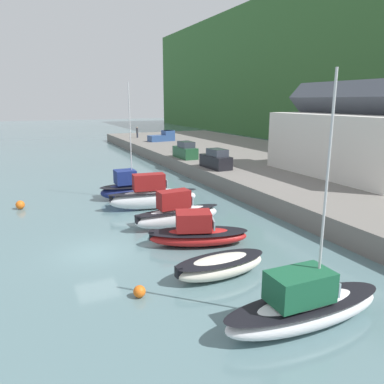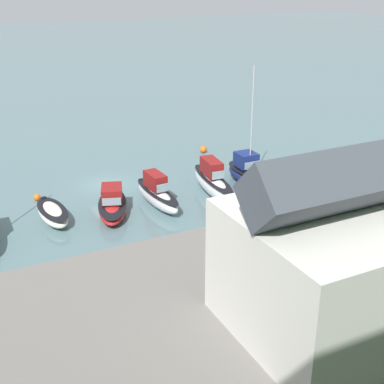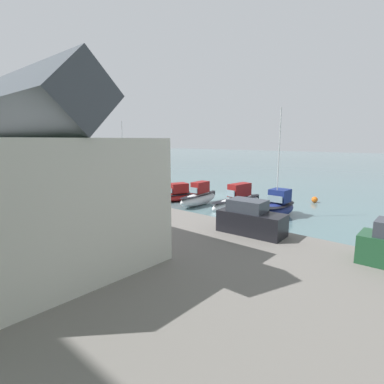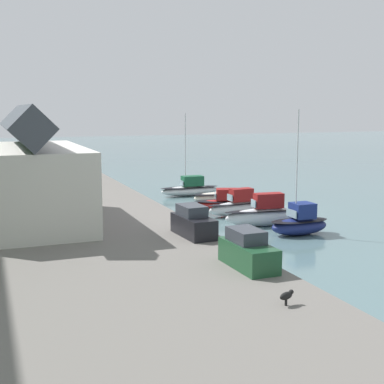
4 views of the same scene
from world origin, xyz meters
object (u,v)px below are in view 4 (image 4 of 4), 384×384
at_px(moored_boat_5, 190,188).
at_px(mooring_buoy_0, 248,197).
at_px(parked_car_1, 193,223).
at_px(moored_boat_0, 300,223).
at_px(dog_on_quay, 287,296).
at_px(moored_boat_1, 265,214).
at_px(moored_boat_2, 239,206).
at_px(moored_boat_4, 214,197).
at_px(parked_car_0, 248,251).
at_px(moored_boat_3, 225,202).

distance_m(moored_boat_5, mooring_buoy_0, 7.28).
relative_size(parked_car_1, mooring_buoy_0, 7.46).
distance_m(moored_boat_0, parked_car_1, 11.32).
bearing_deg(dog_on_quay, mooring_buoy_0, 136.39).
height_order(moored_boat_1, moored_boat_2, moored_boat_1).
bearing_deg(parked_car_1, moored_boat_4, -120.57).
bearing_deg(moored_boat_5, parked_car_1, 160.40).
bearing_deg(dog_on_quay, moored_boat_5, 146.03).
xyz_separation_m(moored_boat_1, moored_boat_5, (18.48, 0.11, -0.22)).
distance_m(moored_boat_2, moored_boat_4, 8.22).
distance_m(moored_boat_4, moored_boat_5, 5.29).
bearing_deg(mooring_buoy_0, parked_car_0, 152.81).
distance_m(moored_boat_2, parked_car_0, 22.67).
xyz_separation_m(dog_on_quay, mooring_buoy_0, (34.95, -15.97, -1.72)).
bearing_deg(moored_boat_0, parked_car_1, 106.71).
xyz_separation_m(parked_car_0, dog_on_quay, (-5.98, 1.09, -0.46)).
bearing_deg(parked_car_1, dog_on_quay, 82.80).
xyz_separation_m(moored_boat_2, parked_car_1, (-12.29, 9.64, 1.47)).
bearing_deg(mooring_buoy_0, moored_boat_3, 132.59).
distance_m(moored_boat_0, moored_boat_5, 22.55).
bearing_deg(mooring_buoy_0, dog_on_quay, 155.44).
distance_m(moored_boat_3, moored_boat_5, 9.66).
bearing_deg(parked_car_1, mooring_buoy_0, -129.03).
relative_size(moored_boat_1, moored_boat_3, 1.15).
xyz_separation_m(parked_car_1, mooring_buoy_0, (20.75, -14.98, -2.18)).
relative_size(moored_boat_1, moored_boat_4, 1.47).
relative_size(moored_boat_3, parked_car_1, 1.54).
relative_size(moored_boat_0, moored_boat_3, 1.57).
bearing_deg(dog_on_quay, parked_car_0, 150.61).
height_order(moored_boat_4, mooring_buoy_0, moored_boat_4).
xyz_separation_m(moored_boat_5, parked_car_0, (-33.86, 9.52, 1.58)).
xyz_separation_m(moored_boat_0, moored_boat_4, (17.32, 0.20, -0.41)).
bearing_deg(dog_on_quay, moored_boat_3, 141.28).
relative_size(moored_boat_2, dog_on_quay, 7.56).
height_order(moored_boat_2, moored_boat_3, moored_boat_2).
bearing_deg(moored_boat_1, dog_on_quay, 159.76).
height_order(moored_boat_1, parked_car_1, parked_car_1).
distance_m(moored_boat_0, moored_boat_2, 9.24).
relative_size(moored_boat_0, parked_car_0, 2.46).
xyz_separation_m(moored_boat_4, parked_car_1, (-20.44, 10.58, 1.87)).
distance_m(moored_boat_1, mooring_buoy_0, 14.59).
bearing_deg(moored_boat_3, moored_boat_5, 20.67).
bearing_deg(parked_car_0, dog_on_quay, 78.58).
relative_size(moored_boat_0, moored_boat_4, 2.00).
height_order(parked_car_0, mooring_buoy_0, parked_car_0).
bearing_deg(mooring_buoy_0, parked_car_1, 144.17).
relative_size(moored_boat_5, parked_car_1, 2.32).
bearing_deg(moored_boat_1, moored_boat_3, 5.99).
bearing_deg(moored_boat_5, parked_car_0, 165.27).
distance_m(moored_boat_5, parked_car_0, 35.21).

